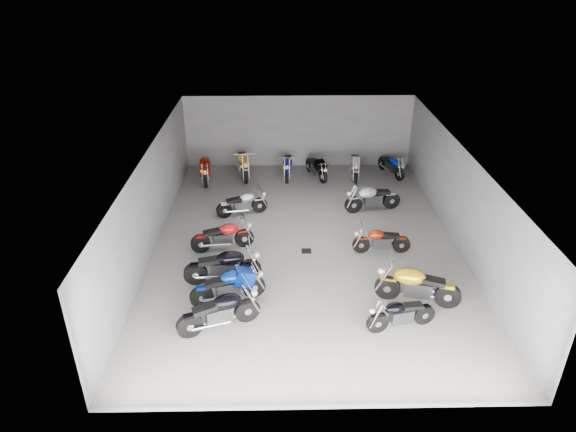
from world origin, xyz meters
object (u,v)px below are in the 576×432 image
Objects in this scene: motorcycle_right_f at (372,198)px; motorcycle_back_e at (355,166)px; drain_grate at (306,251)px; motorcycle_back_b at (244,164)px; motorcycle_back_c at (288,166)px; motorcycle_back_a at (205,168)px; motorcycle_right_a at (401,314)px; motorcycle_back_f at (392,165)px; motorcycle_back_d at (317,167)px; motorcycle_left_c at (224,266)px; motorcycle_left_d at (223,236)px; motorcycle_right_b at (417,286)px; motorcycle_left_b at (229,286)px; motorcycle_right_d at (381,240)px; motorcycle_left_f at (243,203)px; motorcycle_left_a at (220,311)px.

motorcycle_right_f is 0.97× the size of motorcycle_back_e.
drain_grate is 0.13× the size of motorcycle_back_b.
motorcycle_back_c is 0.94× the size of motorcycle_back_e.
motorcycle_back_a is 6.39m from motorcycle_back_e.
drain_grate is at bearing 15.92° from motorcycle_right_a.
motorcycle_back_f is at bearing -35.26° from motorcycle_right_f.
motorcycle_left_c is at bearing 45.93° from motorcycle_back_d.
motorcycle_back_d is 3.28m from motorcycle_back_f.
motorcycle_right_b is at bearing 48.79° from motorcycle_left_d.
motorcycle_left_b is 0.96× the size of motorcycle_right_f.
motorcycle_left_d reaches higher than drain_grate.
motorcycle_right_d is 0.87× the size of motorcycle_right_f.
motorcycle_back_a is at bearing -175.29° from motorcycle_left_c.
motorcycle_left_d is at bearing 38.36° from motorcycle_back_d.
motorcycle_back_f is (4.51, 0.09, -0.05)m from motorcycle_back_c.
motorcycle_left_c is 9.20m from motorcycle_back_e.
motorcycle_right_b is 9.15m from motorcycle_back_f.
motorcycle_back_d is at bearing 122.28° from motorcycle_left_f.
motorcycle_right_a is at bearing 66.41° from motorcycle_left_a.
motorcycle_back_c is at bearing -26.97° from motorcycle_back_d.
motorcycle_right_b is 2.73m from motorcycle_right_d.
motorcycle_left_c is 7.71m from motorcycle_back_a.
motorcycle_back_b is 1.07× the size of motorcycle_back_e.
motorcycle_back_e is (2.39, 6.09, 0.53)m from drain_grate.
motorcycle_left_c is at bearing 108.17° from motorcycle_right_d.
motorcycle_right_f is 6.06m from motorcycle_back_b.
motorcycle_left_a is 1.12× the size of motorcycle_right_d.
motorcycle_left_d is 0.88× the size of motorcycle_right_b.
motorcycle_right_d is 6.20m from motorcycle_back_e.
motorcycle_right_b is (2.90, -2.79, 0.56)m from drain_grate.
motorcycle_back_d reaches higher than motorcycle_right_d.
motorcycle_right_d is 3.00m from motorcycle_right_f.
motorcycle_back_f is at bearing 7.81° from motorcycle_right_b.
motorcycle_left_d is 9.08m from motorcycle_back_f.
motorcycle_left_a is at bearing 82.65° from motorcycle_back_c.
motorcycle_left_c is at bearing 51.35° from motorcycle_right_a.
motorcycle_back_b reaches higher than motorcycle_left_c.
motorcycle_right_d is at bearing 163.39° from motorcycle_right_f.
motorcycle_right_a is 0.87× the size of motorcycle_right_f.
motorcycle_left_b is 5.20m from motorcycle_right_b.
motorcycle_right_b reaches higher than motorcycle_left_c.
motorcycle_back_c is (2.22, 6.02, 0.01)m from motorcycle_left_d.
motorcycle_left_d is 1.09× the size of motorcycle_right_a.
motorcycle_left_c is 1.12× the size of motorcycle_left_d.
motorcycle_left_c is 1.23× the size of motorcycle_right_a.
motorcycle_left_a reaches higher than motorcycle_back_d.
motorcycle_back_a is 1.00× the size of motorcycle_back_e.
motorcycle_back_f is (1.62, 0.20, -0.08)m from motorcycle_back_e.
motorcycle_back_a is at bearing 179.38° from motorcycle_left_d.
motorcycle_back_a is (-4.00, 5.87, 0.53)m from drain_grate.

